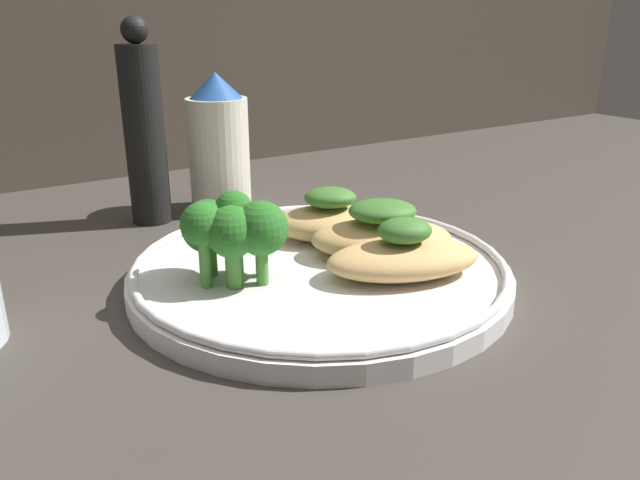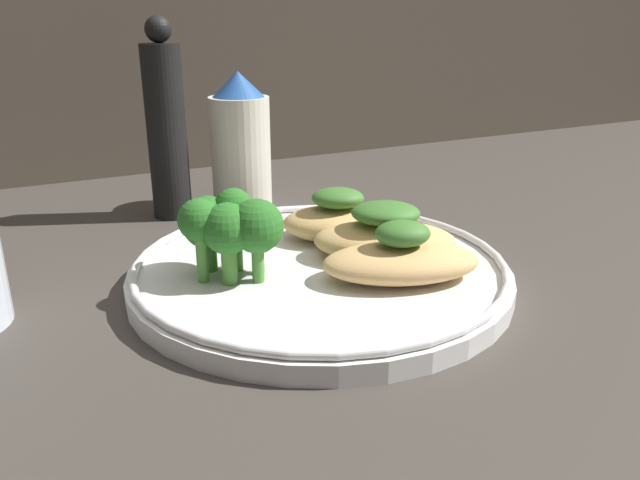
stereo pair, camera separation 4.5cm
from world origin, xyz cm
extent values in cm
cube|color=#3D3833|center=(0.00, 0.00, -0.50)|extent=(180.00, 180.00, 1.00)
cylinder|color=white|center=(0.00, 0.00, 0.70)|extent=(27.71, 27.71, 1.40)
torus|color=white|center=(0.00, 0.00, 1.70)|extent=(27.11, 27.11, 0.60)
ellipsoid|color=tan|center=(3.92, -4.68, 2.64)|extent=(12.28, 9.12, 2.48)
ellipsoid|color=#3D752D|center=(3.92, -4.68, 4.76)|extent=(4.62, 4.15, 1.75)
ellipsoid|color=tan|center=(5.03, -0.78, 2.76)|extent=(12.15, 10.19, 2.72)
ellipsoid|color=#3D752D|center=(5.03, -0.78, 4.94)|extent=(6.42, 6.01, 1.64)
ellipsoid|color=tan|center=(3.80, 4.40, 2.75)|extent=(10.56, 9.24, 2.71)
ellipsoid|color=#3D752D|center=(3.80, 4.40, 4.91)|extent=(5.29, 4.94, 1.61)
cylinder|color=#4C8E38|center=(-4.48, 0.69, 2.41)|extent=(0.75, 0.75, 2.02)
sphere|color=#286B23|center=(-4.48, 0.69, 4.45)|extent=(2.93, 2.93, 2.93)
cylinder|color=#4C8E38|center=(-5.72, 2.06, 3.29)|extent=(1.00, 1.00, 3.78)
sphere|color=#286B23|center=(-5.72, 2.06, 6.12)|extent=(2.68, 2.68, 2.68)
cylinder|color=#4C8E38|center=(-7.38, 2.77, 2.55)|extent=(0.96, 0.96, 2.31)
sphere|color=#286B23|center=(-7.38, 2.77, 5.02)|extent=(3.76, 3.76, 3.76)
cylinder|color=#4C8E38|center=(-8.47, 1.07, 3.12)|extent=(0.76, 0.76, 3.44)
sphere|color=#286B23|center=(-8.47, 1.07, 5.86)|extent=(2.91, 2.91, 2.91)
cylinder|color=#4C8E38|center=(-6.89, -0.05, 2.76)|extent=(1.09, 1.09, 2.73)
sphere|color=#286B23|center=(-6.89, -0.05, 5.35)|extent=(3.49, 3.49, 3.49)
cylinder|color=#4C8E38|center=(-5.06, -0.62, 2.77)|extent=(0.84, 0.84, 2.74)
sphere|color=#286B23|center=(-5.06, -0.62, 5.43)|extent=(3.69, 3.69, 3.69)
cylinder|color=silver|center=(1.66, 21.04, 5.55)|extent=(5.98, 5.98, 11.10)
cone|color=#23519E|center=(1.66, 21.04, 12.32)|extent=(5.08, 5.08, 2.44)
cylinder|color=black|center=(-5.59, 21.04, 8.12)|extent=(3.68, 3.68, 16.24)
sphere|color=black|center=(-5.59, 21.04, 17.43)|extent=(2.39, 2.39, 2.39)
camera|label=1|loc=(-22.83, -35.51, 18.90)|focal=35.00mm
camera|label=2|loc=(-18.93, -37.74, 18.90)|focal=35.00mm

